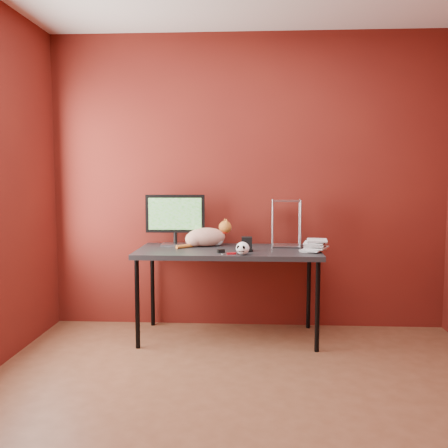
# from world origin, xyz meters

# --- Properties ---
(room) EXTENTS (3.52, 3.52, 2.61)m
(room) POSITION_xyz_m (0.00, 0.00, 1.45)
(room) COLOR brown
(room) RESTS_ON ground
(desk) EXTENTS (1.50, 0.70, 0.75)m
(desk) POSITION_xyz_m (-0.15, 1.37, 0.70)
(desk) COLOR black
(desk) RESTS_ON ground
(monitor) EXTENTS (0.51, 0.17, 0.44)m
(monitor) POSITION_xyz_m (-0.62, 1.56, 1.00)
(monitor) COLOR #A4A3A8
(monitor) RESTS_ON desk
(cat) EXTENTS (0.46, 0.32, 0.24)m
(cat) POSITION_xyz_m (-0.35, 1.53, 0.83)
(cat) COLOR #C55229
(cat) RESTS_ON desk
(skull_mug) EXTENTS (0.10, 0.11, 0.10)m
(skull_mug) POSITION_xyz_m (-0.03, 1.08, 0.80)
(skull_mug) COLOR white
(skull_mug) RESTS_ON desk
(speaker) EXTENTS (0.10, 0.10, 0.12)m
(speaker) POSITION_xyz_m (0.00, 1.26, 0.80)
(speaker) COLOR black
(speaker) RESTS_ON desk
(book_stack) EXTENTS (0.24, 0.26, 1.06)m
(book_stack) POSITION_xyz_m (0.48, 1.34, 1.28)
(book_stack) COLOR beige
(book_stack) RESTS_ON desk
(wire_rack) EXTENTS (0.25, 0.20, 0.40)m
(wire_rack) POSITION_xyz_m (0.34, 1.55, 0.95)
(wire_rack) COLOR #A4A3A8
(wire_rack) RESTS_ON desk
(pocket_knife) EXTENTS (0.07, 0.04, 0.01)m
(pocket_knife) POSITION_xyz_m (-0.11, 1.10, 0.76)
(pocket_knife) COLOR #AA0D13
(pocket_knife) RESTS_ON desk
(black_gadget) EXTENTS (0.06, 0.05, 0.03)m
(black_gadget) POSITION_xyz_m (-0.20, 1.18, 0.76)
(black_gadget) COLOR black
(black_gadget) RESTS_ON desk
(washer) EXTENTS (0.04, 0.04, 0.00)m
(washer) POSITION_xyz_m (-0.18, 1.12, 0.75)
(washer) COLOR #A4A3A8
(washer) RESTS_ON desk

